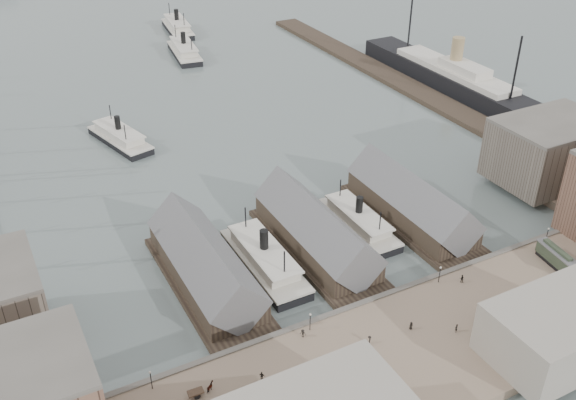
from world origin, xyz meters
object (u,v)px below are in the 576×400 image
ferry_docked_west (264,259)px  tram (556,258)px  ocean_steamer (454,78)px  horse_cart_left (206,388)px  horse_cart_right (493,319)px  horse_cart_center (329,365)px

ferry_docked_west → tram: bearing=-29.3°
ferry_docked_west → ocean_steamer: ocean_steamer is taller
ocean_steamer → horse_cart_left: (-129.31, -91.04, -1.10)m
ferry_docked_west → horse_cart_left: 37.13m
ferry_docked_west → tram: (53.34, -29.93, 1.46)m
ocean_steamer → horse_cart_right: ocean_steamer is taller
horse_cart_left → horse_cart_right: (53.57, -9.22, -0.03)m
ferry_docked_west → horse_cart_left: bearing=-130.9°
tram → horse_cart_right: size_ratio=2.20×
tram → ferry_docked_west: bearing=158.9°
ocean_steamer → horse_cart_center: (-108.75, -95.95, -1.10)m
ferry_docked_west → horse_cart_right: (29.26, -37.29, 0.41)m
horse_cart_right → ocean_steamer: bearing=-65.8°
ocean_steamer → tram: bearing=-119.1°
tram → horse_cart_center: size_ratio=2.09×
ocean_steamer → horse_cart_left: bearing=-144.9°
ferry_docked_west → horse_cart_center: (-3.75, -32.98, 0.44)m
horse_cart_left → horse_cart_center: 21.13m
ferry_docked_west → horse_cart_left: ferry_docked_west is taller
horse_cart_right → horse_cart_left: bearing=51.5°
ferry_docked_west → horse_cart_right: 47.40m
tram → horse_cart_left: 77.68m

